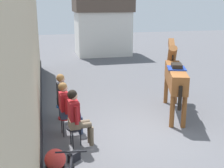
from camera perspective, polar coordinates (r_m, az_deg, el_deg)
ground_plane at (r=10.29m, az=-0.12°, el=-2.77°), size 40.00×40.00×0.00m
pub_facade_wall at (r=8.19m, az=-15.31°, el=2.89°), size 0.34×14.00×3.40m
distant_cottage at (r=18.37m, az=-1.87°, el=11.32°), size 3.40×2.60×3.50m
seated_visitor_near at (r=6.82m, az=-6.84°, el=-5.99°), size 0.61×0.49×1.39m
seated_visitor_middle at (r=7.43m, az=-8.71°, el=-4.20°), size 0.61×0.49×1.39m
seated_visitor_far at (r=8.24m, az=-9.23°, el=-2.16°), size 0.61×0.48×1.39m
saddled_horse_center at (r=8.89m, az=12.10°, el=1.61°), size 1.21×2.89×2.06m
flower_planter_near at (r=5.85m, az=-10.88°, el=-15.04°), size 0.43×0.43×0.64m
satchel_bag at (r=6.50m, az=-7.35°, el=-13.83°), size 0.30×0.27×0.20m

